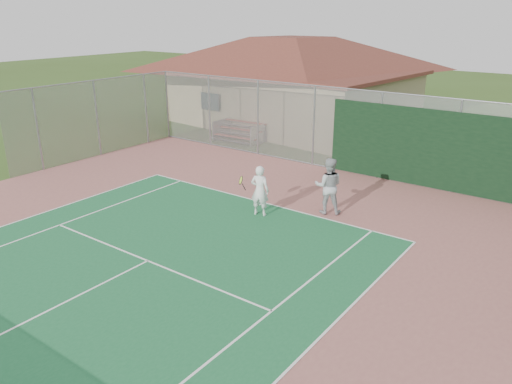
% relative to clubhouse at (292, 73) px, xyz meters
% --- Properties ---
extents(back_fence, '(20.08, 0.11, 3.53)m').
position_rel_clubhouse_xyz_m(back_fence, '(8.50, -6.66, -1.40)').
color(back_fence, gray).
rests_on(back_fence, ground).
extents(side_fence_left, '(0.08, 9.00, 3.50)m').
position_rel_clubhouse_xyz_m(side_fence_left, '(-3.61, -11.13, -1.32)').
color(side_fence_left, gray).
rests_on(side_fence_left, ground).
extents(clubhouse, '(14.88, 10.70, 6.05)m').
position_rel_clubhouse_xyz_m(clubhouse, '(0.00, 0.00, 0.00)').
color(clubhouse, tan).
rests_on(clubhouse, ground).
extents(bleachers, '(2.68, 1.71, 0.98)m').
position_rel_clubhouse_xyz_m(bleachers, '(0.03, -5.06, -2.55)').
color(bleachers, '#9E3824').
rests_on(bleachers, ground).
extents(player_white_front, '(1.11, 0.77, 1.71)m').
position_rel_clubhouse_xyz_m(player_white_front, '(6.91, -12.75, -2.21)').
color(player_white_front, white).
rests_on(player_white_front, ground).
extents(player_grey_back, '(1.16, 1.07, 1.91)m').
position_rel_clubhouse_xyz_m(player_grey_back, '(8.65, -11.24, -2.12)').
color(player_grey_back, '#A4A6A9').
rests_on(player_grey_back, ground).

